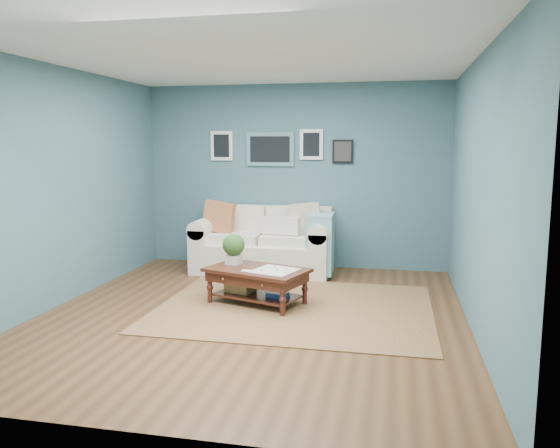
# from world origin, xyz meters

# --- Properties ---
(room_shell) EXTENTS (5.00, 5.02, 2.70)m
(room_shell) POSITION_xyz_m (-0.01, 0.06, 1.36)
(room_shell) COLOR brown
(room_shell) RESTS_ON ground
(area_rug) EXTENTS (3.02, 2.42, 0.01)m
(area_rug) POSITION_xyz_m (0.41, 0.34, 0.01)
(area_rug) COLOR brown
(area_rug) RESTS_ON ground
(loveseat) EXTENTS (2.01, 0.91, 1.03)m
(loveseat) POSITION_xyz_m (-0.28, 2.03, 0.42)
(loveseat) COLOR #F1E9CE
(loveseat) RESTS_ON ground
(coffee_table) EXTENTS (1.27, 0.97, 0.78)m
(coffee_table) POSITION_xyz_m (-0.10, 0.43, 0.35)
(coffee_table) COLOR black
(coffee_table) RESTS_ON ground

